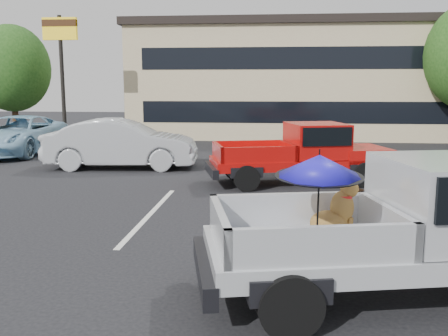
{
  "coord_description": "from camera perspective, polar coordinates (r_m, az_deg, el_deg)",
  "views": [
    {
      "loc": [
        -0.34,
        -8.63,
        2.83
      ],
      "look_at": [
        -1.21,
        0.6,
        1.3
      ],
      "focal_mm": 40.0,
      "sensor_mm": 36.0,
      "label": 1
    }
  ],
  "objects": [
    {
      "name": "blue_suv",
      "position": [
        22.6,
        -22.54,
        3.5
      ],
      "size": [
        2.78,
        5.79,
        1.59
      ],
      "primitive_type": "imported",
      "rotation": [
        0.0,
        0.0,
        0.02
      ],
      "color": "#8EBAD5",
      "rests_on": "ground"
    },
    {
      "name": "tree_back",
      "position": [
        33.28,
        16.73,
        11.71
      ],
      "size": [
        4.68,
        4.68,
        7.11
      ],
      "color": "#332114",
      "rests_on": "ground"
    },
    {
      "name": "stripe_left",
      "position": [
        11.32,
        -8.4,
        -5.2
      ],
      "size": [
        0.12,
        5.0,
        0.01
      ],
      "primitive_type": "cube",
      "color": "silver",
      "rests_on": "ground"
    },
    {
      "name": "silver_pickup",
      "position": [
        7.26,
        22.71,
        -5.56
      ],
      "size": [
        5.97,
        3.09,
        2.06
      ],
      "rotation": [
        0.0,
        0.0,
        0.21
      ],
      "color": "black",
      "rests_on": "ground"
    },
    {
      "name": "red_pickup",
      "position": [
        14.8,
        9.89,
        1.98
      ],
      "size": [
        5.62,
        3.11,
        1.76
      ],
      "rotation": [
        0.0,
        0.0,
        0.25
      ],
      "color": "black",
      "rests_on": "ground"
    },
    {
      "name": "silver_sedan",
      "position": [
        17.62,
        -11.63,
        2.74
      ],
      "size": [
        5.3,
        2.23,
        1.7
      ],
      "primitive_type": "imported",
      "rotation": [
        0.0,
        0.0,
        1.65
      ],
      "color": "#B0B4B8",
      "rests_on": "ground"
    },
    {
      "name": "ground",
      "position": [
        9.09,
        7.37,
        -8.85
      ],
      "size": [
        90.0,
        90.0,
        0.0
      ],
      "primitive_type": "plane",
      "color": "black",
      "rests_on": "ground"
    },
    {
      "name": "motel_sign",
      "position": [
        24.67,
        -18.16,
        13.15
      ],
      "size": [
        1.6,
        0.22,
        6.0
      ],
      "color": "black",
      "rests_on": "ground"
    },
    {
      "name": "motel_building",
      "position": [
        29.71,
        10.07,
        9.96
      ],
      "size": [
        20.4,
        8.4,
        6.3
      ],
      "color": "tan",
      "rests_on": "ground"
    },
    {
      "name": "tree_left",
      "position": [
        29.06,
        -23.05,
        10.42
      ],
      "size": [
        3.96,
        3.96,
        6.02
      ],
      "color": "#332114",
      "rests_on": "ground"
    },
    {
      "name": "stripe_right",
      "position": [
        11.5,
        22.22,
        -5.58
      ],
      "size": [
        0.12,
        5.0,
        0.01
      ],
      "primitive_type": "cube",
      "color": "silver",
      "rests_on": "ground"
    }
  ]
}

